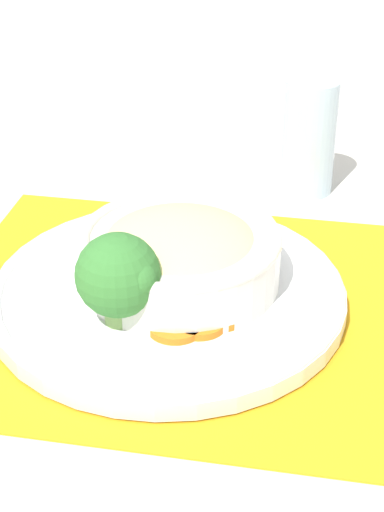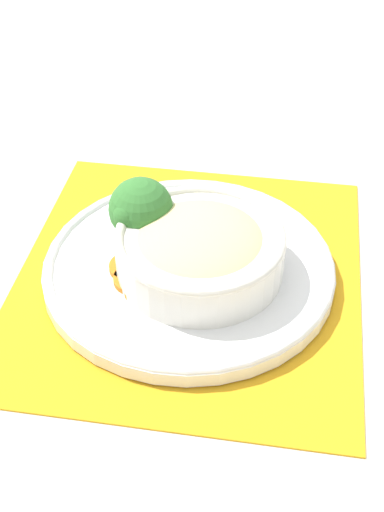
% 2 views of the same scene
% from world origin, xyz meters
% --- Properties ---
extents(ground_plane, '(4.00, 4.00, 0.00)m').
position_xyz_m(ground_plane, '(0.00, 0.00, 0.00)').
color(ground_plane, beige).
extents(placemat, '(0.43, 0.39, 0.00)m').
position_xyz_m(placemat, '(0.00, 0.00, 0.00)').
color(placemat, orange).
rests_on(placemat, ground_plane).
extents(plate, '(0.32, 0.32, 0.02)m').
position_xyz_m(plate, '(0.00, 0.00, 0.02)').
color(plate, white).
rests_on(plate, placemat).
extents(bowl, '(0.18, 0.18, 0.06)m').
position_xyz_m(bowl, '(-0.01, -0.01, 0.05)').
color(bowl, silver).
rests_on(bowl, plate).
extents(broccoli_floret, '(0.07, 0.07, 0.08)m').
position_xyz_m(broccoli_floret, '(0.03, 0.06, 0.07)').
color(broccoli_floret, '#84AD5B').
rests_on(broccoli_floret, plate).
extents(carrot_slice_near, '(0.05, 0.05, 0.01)m').
position_xyz_m(carrot_slice_near, '(-0.02, 0.06, 0.02)').
color(carrot_slice_near, orange).
rests_on(carrot_slice_near, plate).
extents(carrot_slice_middle, '(0.05, 0.05, 0.01)m').
position_xyz_m(carrot_slice_middle, '(-0.04, 0.05, 0.02)').
color(carrot_slice_middle, orange).
rests_on(carrot_slice_middle, plate).
extents(carrot_slice_far, '(0.05, 0.05, 0.01)m').
position_xyz_m(carrot_slice_far, '(-0.05, 0.03, 0.02)').
color(carrot_slice_far, orange).
rests_on(carrot_slice_far, plate).
extents(carrot_slice_extra, '(0.05, 0.05, 0.01)m').
position_xyz_m(carrot_slice_extra, '(-0.06, 0.01, 0.02)').
color(carrot_slice_extra, orange).
rests_on(carrot_slice_extra, plate).
extents(water_glass, '(0.06, 0.06, 0.13)m').
position_xyz_m(water_glass, '(-0.09, -0.27, 0.06)').
color(water_glass, silver).
rests_on(water_glass, ground_plane).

